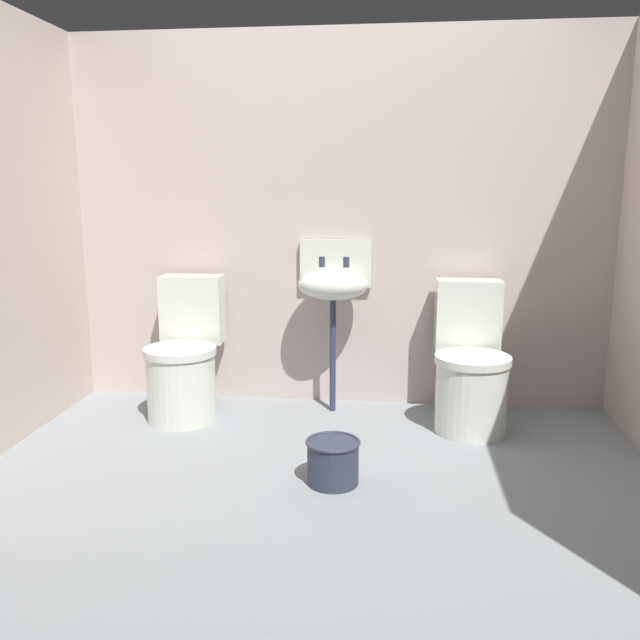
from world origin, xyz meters
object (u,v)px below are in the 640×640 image
Objects in this scene: sink at (333,283)px; bucket at (333,461)px; toilet_right at (470,369)px; toilet_left at (185,360)px.

sink is 4.05× the size of bucket.
sink is at bearing -14.43° from toilet_right.
toilet_left reaches higher than bucket.
bucket is (0.92, -0.80, -0.22)m from toilet_left.
sink is at bearing -169.97° from toilet_left.
toilet_left is 1.24m from bucket.
sink is at bearing 95.29° from bucket.
bucket is (0.09, -0.99, -0.65)m from sink.
toilet_left is 0.79× the size of sink.
toilet_left is at bearing -167.26° from sink.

